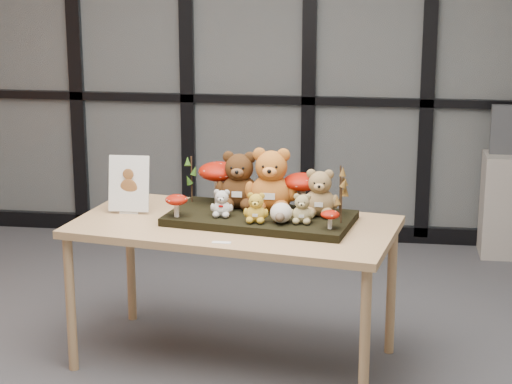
# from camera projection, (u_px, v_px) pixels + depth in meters

# --- Properties ---
(floor) EXTENTS (5.00, 5.00, 0.00)m
(floor) POSITION_uv_depth(u_px,v_px,m) (178.00, 379.00, 4.71)
(floor) COLOR #535358
(floor) RESTS_ON ground
(room_shell) EXTENTS (5.00, 5.00, 5.00)m
(room_shell) POSITION_uv_depth(u_px,v_px,m) (170.00, 47.00, 4.28)
(room_shell) COLOR #AFADA5
(room_shell) RESTS_ON floor
(glass_partition) EXTENTS (4.90, 0.06, 2.78)m
(glass_partition) POSITION_uv_depth(u_px,v_px,m) (247.00, 49.00, 6.72)
(glass_partition) COLOR #2D383F
(glass_partition) RESTS_ON floor
(display_table) EXTENTS (1.74, 1.08, 0.76)m
(display_table) POSITION_uv_depth(u_px,v_px,m) (234.00, 235.00, 4.75)
(display_table) COLOR tan
(display_table) RESTS_ON floor
(diorama_tray) EXTENTS (1.00, 0.62, 0.04)m
(diorama_tray) POSITION_uv_depth(u_px,v_px,m) (260.00, 218.00, 4.75)
(diorama_tray) COLOR black
(diorama_tray) RESTS_ON display_table
(bear_pooh_yellow) EXTENTS (0.32, 0.30, 0.36)m
(bear_pooh_yellow) POSITION_uv_depth(u_px,v_px,m) (271.00, 176.00, 4.77)
(bear_pooh_yellow) COLOR #B86422
(bear_pooh_yellow) RESTS_ON diorama_tray
(bear_brown_medium) EXTENTS (0.29, 0.27, 0.33)m
(bear_brown_medium) POSITION_uv_depth(u_px,v_px,m) (239.00, 177.00, 4.84)
(bear_brown_medium) COLOR #3F230F
(bear_brown_medium) RESTS_ON diorama_tray
(bear_tan_back) EXTENTS (0.23, 0.21, 0.26)m
(bear_tan_back) POSITION_uv_depth(u_px,v_px,m) (320.00, 190.00, 4.71)
(bear_tan_back) COLOR olive
(bear_tan_back) RESTS_ON diorama_tray
(bear_small_yellow) EXTENTS (0.14, 0.13, 0.17)m
(bear_small_yellow) POSITION_uv_depth(u_px,v_px,m) (256.00, 206.00, 4.60)
(bear_small_yellow) COLOR gold
(bear_small_yellow) RESTS_ON diorama_tray
(bear_white_bow) EXTENTS (0.13, 0.13, 0.15)m
(bear_white_bow) POSITION_uv_depth(u_px,v_px,m) (222.00, 201.00, 4.70)
(bear_white_bow) COLOR beige
(bear_white_bow) RESTS_ON diorama_tray
(bear_beige_small) EXTENTS (0.14, 0.13, 0.16)m
(bear_beige_small) POSITION_uv_depth(u_px,v_px,m) (302.00, 207.00, 4.58)
(bear_beige_small) COLOR tan
(bear_beige_small) RESTS_ON diorama_tray
(plush_cream_hedgehog) EXTENTS (0.10, 0.09, 0.11)m
(plush_cream_hedgehog) POSITION_uv_depth(u_px,v_px,m) (281.00, 212.00, 4.59)
(plush_cream_hedgehog) COLOR silver
(plush_cream_hedgehog) RESTS_ON diorama_tray
(mushroom_back_left) EXTENTS (0.22, 0.22, 0.24)m
(mushroom_back_left) POSITION_uv_depth(u_px,v_px,m) (219.00, 180.00, 4.94)
(mushroom_back_left) COLOR #901004
(mushroom_back_left) RESTS_ON diorama_tray
(mushroom_back_right) EXTENTS (0.19, 0.19, 0.22)m
(mushroom_back_right) POSITION_uv_depth(u_px,v_px,m) (302.00, 190.00, 4.79)
(mushroom_back_right) COLOR #901004
(mushroom_back_right) RESTS_ON diorama_tray
(mushroom_front_left) EXTENTS (0.11, 0.11, 0.13)m
(mushroom_front_left) POSITION_uv_depth(u_px,v_px,m) (177.00, 205.00, 4.69)
(mushroom_front_left) COLOR #901004
(mushroom_front_left) RESTS_ON diorama_tray
(mushroom_front_right) EXTENTS (0.09, 0.09, 0.10)m
(mushroom_front_right) POSITION_uv_depth(u_px,v_px,m) (330.00, 219.00, 4.49)
(mushroom_front_right) COLOR #901004
(mushroom_front_right) RESTS_ON diorama_tray
(sprig_green_far_left) EXTENTS (0.05, 0.05, 0.25)m
(sprig_green_far_left) POSITION_uv_depth(u_px,v_px,m) (192.00, 179.00, 4.95)
(sprig_green_far_left) COLOR #10330B
(sprig_green_far_left) RESTS_ON diorama_tray
(sprig_green_mid_left) EXTENTS (0.05, 0.05, 0.21)m
(sprig_green_mid_left) POSITION_uv_depth(u_px,v_px,m) (218.00, 183.00, 4.96)
(sprig_green_mid_left) COLOR #10330B
(sprig_green_mid_left) RESTS_ON diorama_tray
(sprig_dry_far_right) EXTENTS (0.05, 0.05, 0.26)m
(sprig_dry_far_right) POSITION_uv_depth(u_px,v_px,m) (340.00, 191.00, 4.69)
(sprig_dry_far_right) COLOR brown
(sprig_dry_far_right) RESTS_ON diorama_tray
(sprig_dry_mid_right) EXTENTS (0.05, 0.05, 0.23)m
(sprig_dry_mid_right) POSITION_uv_depth(u_px,v_px,m) (341.00, 200.00, 4.57)
(sprig_dry_mid_right) COLOR brown
(sprig_dry_mid_right) RESTS_ON diorama_tray
(sprig_green_centre) EXTENTS (0.05, 0.05, 0.17)m
(sprig_green_centre) POSITION_uv_depth(u_px,v_px,m) (259.00, 189.00, 4.91)
(sprig_green_centre) COLOR #10330B
(sprig_green_centre) RESTS_ON diorama_tray
(sign_holder) EXTENTS (0.22, 0.07, 0.31)m
(sign_holder) POSITION_uv_depth(u_px,v_px,m) (129.00, 186.00, 4.89)
(sign_holder) COLOR silver
(sign_holder) RESTS_ON display_table
(label_card) EXTENTS (0.09, 0.03, 0.00)m
(label_card) POSITION_uv_depth(u_px,v_px,m) (222.00, 243.00, 4.42)
(label_card) COLOR white
(label_card) RESTS_ON display_table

